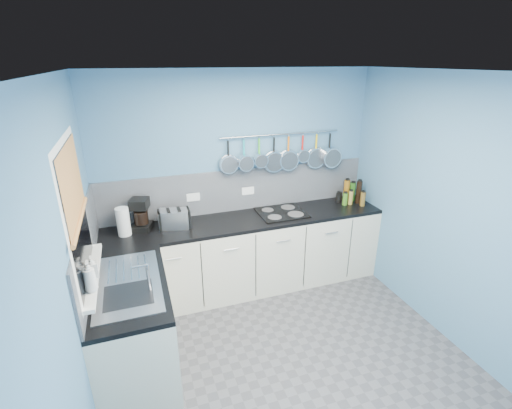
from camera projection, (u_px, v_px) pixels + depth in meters
floor at (287, 357)px, 3.42m from camera, size 3.20×3.00×0.02m
ceiling at (299, 70)px, 2.48m from camera, size 3.20×3.00×0.02m
wall_back at (239, 181)px, 4.27m from camera, size 3.20×0.02×2.50m
wall_front at (432, 381)px, 1.62m from camera, size 3.20×0.02×2.50m
wall_left at (74, 272)px, 2.46m from camera, size 0.02×3.00×2.50m
wall_right at (448, 211)px, 3.44m from camera, size 0.02×3.00×2.50m
backsplash_back at (240, 190)px, 4.29m from camera, size 3.20×0.02×0.50m
backsplash_left at (87, 244)px, 3.03m from camera, size 0.02×1.80×0.50m
cabinet_run_back at (248, 255)px, 4.30m from camera, size 3.20×0.60×0.86m
worktop_back at (247, 220)px, 4.14m from camera, size 3.20×0.60×0.04m
cabinet_run_left at (135, 330)px, 3.12m from camera, size 0.60×1.20×0.86m
worktop_left at (128, 285)px, 2.95m from camera, size 0.60×1.20×0.04m
window_frame at (76, 214)px, 2.62m from camera, size 0.01×1.00×1.10m
window_glass at (77, 213)px, 2.62m from camera, size 0.01×0.90×1.00m
bamboo_blind at (72, 184)px, 2.54m from camera, size 0.01×0.90×0.55m
window_sill at (92, 274)px, 2.82m from camera, size 0.10×0.98×0.03m
sink_unit at (128, 283)px, 2.94m from camera, size 0.50×0.95×0.01m
mixer_tap at (148, 277)px, 2.79m from camera, size 0.12×0.08×0.26m
socket_left at (193, 197)px, 4.12m from camera, size 0.15×0.01×0.09m
socket_right at (248, 191)px, 4.32m from camera, size 0.15×0.01×0.09m
pot_rail at (281, 134)px, 4.17m from camera, size 1.45×0.02×0.02m
soap_bottle_a at (89, 276)px, 2.55m from camera, size 0.09×0.09×0.24m
soap_bottle_b at (92, 266)px, 2.74m from camera, size 0.08×0.09×0.17m
paper_towel at (123, 222)px, 3.70m from camera, size 0.15×0.15×0.30m
coffee_maker at (141, 215)px, 3.81m from camera, size 0.25×0.26×0.34m
toaster at (174, 219)px, 3.89m from camera, size 0.34×0.24×0.20m
canister at (178, 218)px, 4.00m from camera, size 0.11×0.11×0.13m
hob at (281, 213)px, 4.28m from camera, size 0.54×0.48×0.01m
pan_0 at (228, 156)px, 4.05m from camera, size 0.21×0.06×0.40m
pan_1 at (244, 154)px, 4.10m from camera, size 0.18×0.12×0.37m
pan_2 at (259, 151)px, 4.15m from camera, size 0.16×0.11×0.35m
pan_3 at (274, 154)px, 4.22m from camera, size 0.25×0.06×0.44m
pan_4 at (288, 152)px, 4.27m from camera, size 0.24×0.07×0.43m
pan_5 at (303, 148)px, 4.31m from camera, size 0.16×0.07×0.35m
pan_6 at (316, 150)px, 4.38m from camera, size 0.25×0.05×0.44m
pan_7 at (329, 149)px, 4.44m from camera, size 0.24×0.13×0.43m
condiment_0 at (352, 192)px, 4.62m from camera, size 0.07×0.07×0.24m
condiment_1 at (346, 190)px, 4.61m from camera, size 0.07×0.07×0.27m
condiment_2 at (339, 197)px, 4.60m from camera, size 0.07×0.07×0.12m
condiment_3 at (359, 192)px, 4.53m from camera, size 0.07×0.07×0.29m
condiment_4 at (351, 198)px, 4.51m from camera, size 0.06×0.06×0.17m
condiment_5 at (345, 199)px, 4.50m from camera, size 0.06×0.06×0.15m
condiment_6 at (363, 199)px, 4.47m from camera, size 0.06×0.06×0.18m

